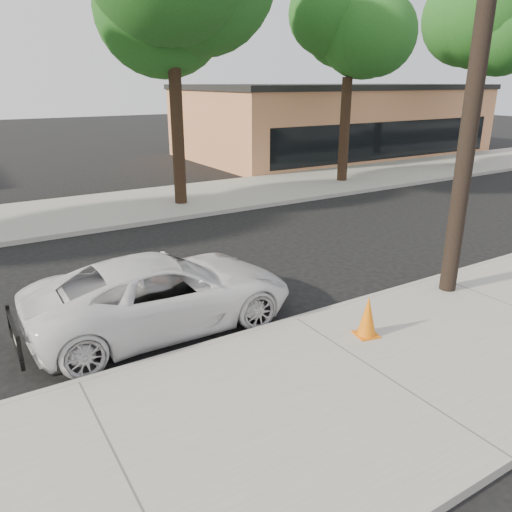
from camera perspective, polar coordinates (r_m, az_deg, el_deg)
ground at (r=11.20m, az=-1.86°, el=-3.66°), size 120.00×120.00×0.00m
near_sidewalk at (r=8.14m, az=13.87°, el=-13.19°), size 90.00×4.40×0.15m
far_sidewalk at (r=18.68m, az=-15.06°, el=5.38°), size 90.00×5.00×0.15m
curb_near at (r=9.57m, az=4.49°, el=-7.42°), size 90.00×0.12×0.16m
building_main at (r=32.77m, az=8.78°, el=14.98°), size 18.00×10.00×4.00m
utility_pole at (r=10.72m, az=24.06°, el=19.52°), size 1.40×0.34×9.00m
tree_d at (r=22.89m, az=11.38°, el=24.00°), size 4.50×4.35×8.75m
tree_e at (r=28.77m, az=24.55°, el=22.39°), size 4.80×4.65×9.25m
police_cruiser at (r=9.41m, az=-10.55°, el=-4.10°), size 4.92×2.30×1.36m
traffic_cone at (r=8.94m, az=12.63°, el=-6.78°), size 0.45×0.45×0.74m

